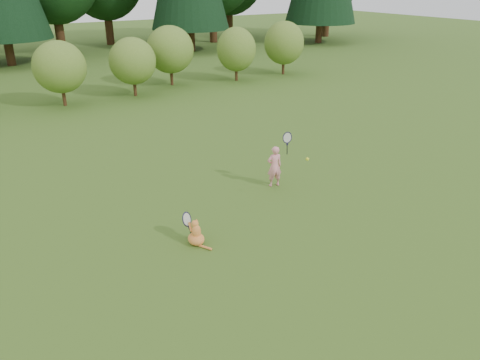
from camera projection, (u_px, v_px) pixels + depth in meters
ground at (251, 225)px, 9.86m from camera, size 100.00×100.00×0.00m
shrub_row at (85, 66)px, 19.50m from camera, size 28.00×3.00×2.80m
child at (275, 165)px, 11.52m from camera, size 0.60×0.34×1.56m
cat at (195, 231)px, 9.09m from camera, size 0.38×0.75×0.72m
tennis_ball at (307, 159)px, 10.28m from camera, size 0.07×0.07×0.07m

